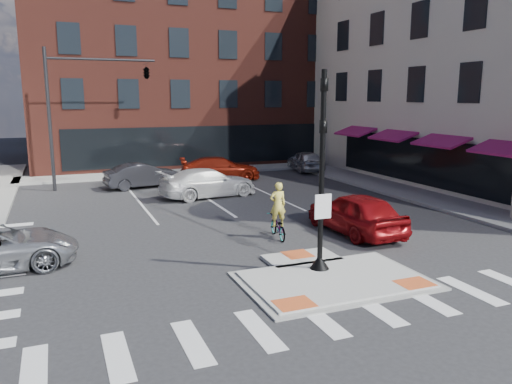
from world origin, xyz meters
name	(u,v)px	position (x,y,z in m)	size (l,w,h in m)	color
ground	(326,276)	(0.00, 0.00, 0.00)	(120.00, 120.00, 0.00)	#28282B
refuge_island	(330,278)	(0.00, -0.26, 0.05)	(5.40, 4.65, 0.13)	gray
sidewalk_e	(405,191)	(10.80, 10.00, 0.07)	(3.00, 24.00, 0.15)	gray
sidewalk_n	(210,170)	(3.00, 22.00, 0.07)	(26.00, 3.00, 0.15)	gray
building_n	(176,68)	(3.00, 31.99, 7.80)	(24.40, 18.40, 15.50)	#59241B
building_far_left	(81,99)	(-4.00, 52.00, 5.00)	(10.00, 12.00, 10.00)	slate
building_far_right	(183,91)	(9.00, 54.00, 6.00)	(12.00, 12.00, 12.00)	brown
signal_pole	(321,197)	(0.00, 0.40, 2.36)	(0.60, 0.60, 5.98)	black
mast_arm_signal	(121,81)	(-3.47, 18.00, 6.21)	(6.10, 2.24, 8.00)	black
red_sedan	(356,213)	(3.50, 3.81, 0.82)	(1.94, 4.83, 1.65)	maroon
white_pickup	(208,183)	(0.20, 13.00, 0.77)	(2.15, 5.29, 1.54)	silver
bg_car_dark	(143,175)	(-2.58, 17.13, 0.73)	(1.55, 4.45, 1.47)	#28282D
bg_car_silver	(305,161)	(9.41, 19.41, 0.75)	(1.77, 4.40, 1.50)	silver
bg_car_red	(220,169)	(2.50, 18.05, 0.74)	(2.08, 5.12, 1.49)	maroon
cyclist	(278,219)	(0.37, 4.34, 0.73)	(0.81, 1.77, 2.17)	#3F3F44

